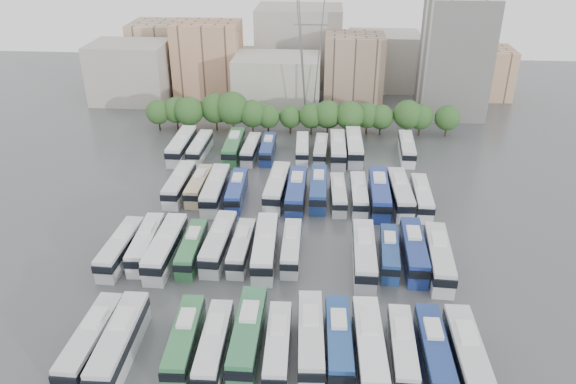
# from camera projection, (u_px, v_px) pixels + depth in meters

# --- Properties ---
(ground) EXTENTS (220.00, 220.00, 0.00)m
(ground) POSITION_uv_depth(u_px,v_px,m) (281.00, 238.00, 81.64)
(ground) COLOR #424447
(ground) RESTS_ON ground
(tree_line) EXTENTS (65.86, 7.80, 8.76)m
(tree_line) POSITION_uv_depth(u_px,v_px,m) (293.00, 113.00, 117.03)
(tree_line) COLOR black
(tree_line) RESTS_ON ground
(city_buildings) EXTENTS (102.00, 35.00, 20.00)m
(city_buildings) POSITION_uv_depth(u_px,v_px,m) (276.00, 61.00, 142.28)
(city_buildings) COLOR #9E998E
(city_buildings) RESTS_ON ground
(apartment_tower) EXTENTS (14.00, 14.00, 26.00)m
(apartment_tower) POSITION_uv_depth(u_px,v_px,m) (455.00, 57.00, 124.88)
(apartment_tower) COLOR silver
(apartment_tower) RESTS_ON ground
(electricity_pylon) EXTENTS (9.00, 6.91, 33.83)m
(electricity_pylon) POSITION_uv_depth(u_px,v_px,m) (311.00, 36.00, 117.33)
(electricity_pylon) COLOR slate
(electricity_pylon) RESTS_ON ground
(bus_r0_s1) EXTENTS (3.16, 12.73, 3.97)m
(bus_r0_s1) POSITION_uv_depth(u_px,v_px,m) (92.00, 340.00, 59.69)
(bus_r0_s1) COLOR silver
(bus_r0_s1) RESTS_ON ground
(bus_r0_s2) EXTENTS (3.08, 13.33, 4.17)m
(bus_r0_s2) POSITION_uv_depth(u_px,v_px,m) (120.00, 342.00, 59.32)
(bus_r0_s2) COLOR silver
(bus_r0_s2) RESTS_ON ground
(bus_r0_s4) EXTENTS (3.03, 11.96, 3.72)m
(bus_r0_s4) POSITION_uv_depth(u_px,v_px,m) (185.00, 339.00, 59.98)
(bus_r0_s4) COLOR #307141
(bus_r0_s4) RESTS_ON ground
(bus_r0_s5) EXTENTS (2.77, 11.84, 3.70)m
(bus_r0_s5) POSITION_uv_depth(u_px,v_px,m) (214.00, 345.00, 59.23)
(bus_r0_s5) COLOR silver
(bus_r0_s5) RESTS_ON ground
(bus_r0_s6) EXTENTS (2.86, 13.07, 4.10)m
(bus_r0_s6) POSITION_uv_depth(u_px,v_px,m) (248.00, 335.00, 60.38)
(bus_r0_s6) COLOR #2F6E46
(bus_r0_s6) RESTS_ON ground
(bus_r0_s7) EXTENTS (2.82, 11.56, 3.61)m
(bus_r0_s7) POSITION_uv_depth(u_px,v_px,m) (278.00, 346.00, 59.20)
(bus_r0_s7) COLOR silver
(bus_r0_s7) RESTS_ON ground
(bus_r0_s8) EXTENTS (3.38, 12.67, 3.94)m
(bus_r0_s8) POSITION_uv_depth(u_px,v_px,m) (311.00, 337.00, 60.11)
(bus_r0_s8) COLOR silver
(bus_r0_s8) RESTS_ON ground
(bus_r0_s9) EXTENTS (3.08, 12.20, 3.80)m
(bus_r0_s9) POSITION_uv_depth(u_px,v_px,m) (339.00, 341.00, 59.76)
(bus_r0_s9) COLOR navy
(bus_r0_s9) RESTS_ON ground
(bus_r0_s10) EXTENTS (3.32, 13.25, 4.13)m
(bus_r0_s10) POSITION_uv_depth(u_px,v_px,m) (369.00, 347.00, 58.64)
(bus_r0_s10) COLOR silver
(bus_r0_s10) RESTS_ON ground
(bus_r0_s11) EXTENTS (2.72, 11.52, 3.60)m
(bus_r0_s11) POSITION_uv_depth(u_px,v_px,m) (402.00, 349.00, 58.78)
(bus_r0_s11) COLOR silver
(bus_r0_s11) RESTS_ON ground
(bus_r0_s12) EXTENTS (2.76, 12.18, 3.81)m
(bus_r0_s12) POSITION_uv_depth(u_px,v_px,m) (434.00, 351.00, 58.35)
(bus_r0_s12) COLOR navy
(bus_r0_s12) RESTS_ON ground
(bus_r0_s13) EXTENTS (3.03, 13.21, 4.13)m
(bus_r0_s13) POSITION_uv_depth(u_px,v_px,m) (468.00, 357.00, 57.36)
(bus_r0_s13) COLOR silver
(bus_r0_s13) RESTS_ON ground
(bus_r1_s0) EXTENTS (3.18, 12.23, 3.80)m
(bus_r1_s0) POSITION_uv_depth(u_px,v_px,m) (121.00, 247.00, 75.99)
(bus_r1_s0) COLOR silver
(bus_r1_s0) RESTS_ON ground
(bus_r1_s1) EXTENTS (3.05, 12.11, 3.77)m
(bus_r1_s1) POSITION_uv_depth(u_px,v_px,m) (146.00, 243.00, 77.00)
(bus_r1_s1) COLOR silver
(bus_r1_s1) RESTS_ON ground
(bus_r1_s2) EXTENTS (3.10, 13.20, 4.13)m
(bus_r1_s2) POSITION_uv_depth(u_px,v_px,m) (166.00, 247.00, 75.80)
(bus_r1_s2) COLOR silver
(bus_r1_s2) RESTS_ON ground
(bus_r1_s3) EXTENTS (2.58, 11.25, 3.52)m
(bus_r1_s3) POSITION_uv_depth(u_px,v_px,m) (192.00, 248.00, 76.16)
(bus_r1_s3) COLOR #317342
(bus_r1_s3) RESTS_ON ground
(bus_r1_s4) EXTENTS (3.27, 12.73, 3.96)m
(bus_r1_s4) POSITION_uv_depth(u_px,v_px,m) (219.00, 242.00, 77.02)
(bus_r1_s4) COLOR silver
(bus_r1_s4) RESTS_ON ground
(bus_r1_s5) EXTENTS (2.69, 11.20, 3.50)m
(bus_r1_s5) POSITION_uv_depth(u_px,v_px,m) (242.00, 247.00, 76.40)
(bus_r1_s5) COLOR silver
(bus_r1_s5) RESTS_ON ground
(bus_r1_s6) EXTENTS (3.41, 13.39, 4.17)m
(bus_r1_s6) POSITION_uv_depth(u_px,v_px,m) (265.00, 247.00, 75.81)
(bus_r1_s6) COLOR silver
(bus_r1_s6) RESTS_ON ground
(bus_r1_s7) EXTENTS (2.57, 11.13, 3.48)m
(bus_r1_s7) POSITION_uv_depth(u_px,v_px,m) (291.00, 247.00, 76.39)
(bus_r1_s7) COLOR silver
(bus_r1_s7) RESTS_ON ground
(bus_r1_s10) EXTENTS (2.96, 13.19, 4.13)m
(bus_r1_s10) POSITION_uv_depth(u_px,v_px,m) (364.00, 254.00, 74.29)
(bus_r1_s10) COLOR silver
(bus_r1_s10) RESTS_ON ground
(bus_r1_s11) EXTENTS (2.92, 10.97, 3.41)m
(bus_r1_s11) POSITION_uv_depth(u_px,v_px,m) (389.00, 252.00, 75.29)
(bus_r1_s11) COLOR navy
(bus_r1_s11) RESTS_ON ground
(bus_r1_s12) EXTENTS (2.95, 12.78, 4.00)m
(bus_r1_s12) POSITION_uv_depth(u_px,v_px,m) (414.00, 250.00, 75.19)
(bus_r1_s12) COLOR navy
(bus_r1_s12) RESTS_ON ground
(bus_r1_s13) EXTENTS (3.48, 13.22, 4.11)m
(bus_r1_s13) POSITION_uv_depth(u_px,v_px,m) (439.00, 257.00, 73.63)
(bus_r1_s13) COLOR silver
(bus_r1_s13) RESTS_ON ground
(bus_r2_s1) EXTENTS (2.99, 12.48, 3.90)m
(bus_r2_s1) POSITION_uv_depth(u_px,v_px,m) (179.00, 184.00, 93.28)
(bus_r2_s1) COLOR silver
(bus_r2_s1) RESTS_ON ground
(bus_r2_s2) EXTENTS (2.74, 11.27, 3.52)m
(bus_r2_s2) POSITION_uv_depth(u_px,v_px,m) (199.00, 185.00, 93.18)
(bus_r2_s2) COLOR tan
(bus_r2_s2) RESTS_ON ground
(bus_r2_s3) EXTENTS (2.95, 13.11, 4.11)m
(bus_r2_s3) POSITION_uv_depth(u_px,v_px,m) (215.00, 189.00, 91.29)
(bus_r2_s3) COLOR silver
(bus_r2_s3) RESTS_ON ground
(bus_r2_s4) EXTENTS (2.80, 11.54, 3.60)m
(bus_r2_s4) POSITION_uv_depth(u_px,v_px,m) (237.00, 190.00, 91.51)
(bus_r2_s4) COLOR navy
(bus_r2_s4) RESTS_ON ground
(bus_r2_s6) EXTENTS (3.54, 13.34, 4.15)m
(bus_r2_s6) POSITION_uv_depth(u_px,v_px,m) (277.00, 187.00, 92.03)
(bus_r2_s6) COLOR silver
(bus_r2_s6) RESTS_ON ground
(bus_r2_s7) EXTENTS (2.95, 13.09, 4.10)m
(bus_r2_s7) POSITION_uv_depth(u_px,v_px,m) (296.00, 191.00, 90.56)
(bus_r2_s7) COLOR navy
(bus_r2_s7) RESTS_ON ground
(bus_r2_s8) EXTENTS (2.77, 12.39, 3.88)m
(bus_r2_s8) POSITION_uv_depth(u_px,v_px,m) (318.00, 188.00, 91.79)
(bus_r2_s8) COLOR navy
(bus_r2_s8) RESTS_ON ground
(bus_r2_s9) EXTENTS (2.85, 10.95, 3.41)m
(bus_r2_s9) POSITION_uv_depth(u_px,v_px,m) (338.00, 194.00, 90.48)
(bus_r2_s9) COLOR silver
(bus_r2_s9) RESTS_ON ground
(bus_r2_s10) EXTENTS (2.65, 11.49, 3.60)m
(bus_r2_s10) POSITION_uv_depth(u_px,v_px,m) (359.00, 194.00, 90.26)
(bus_r2_s10) COLOR silver
(bus_r2_s10) RESTS_ON ground
(bus_r2_s11) EXTENTS (3.06, 13.58, 4.25)m
(bus_r2_s11) POSITION_uv_depth(u_px,v_px,m) (379.00, 193.00, 89.93)
(bus_r2_s11) COLOR navy
(bus_r2_s11) RESTS_ON ground
(bus_r2_s12) EXTENTS (3.37, 13.24, 4.12)m
(bus_r2_s12) POSITION_uv_depth(u_px,v_px,m) (400.00, 193.00, 89.96)
(bus_r2_s12) COLOR silver
(bus_r2_s12) RESTS_ON ground
(bus_r2_s13) EXTENTS (2.79, 11.76, 3.68)m
(bus_r2_s13) POSITION_uv_depth(u_px,v_px,m) (422.00, 197.00, 89.31)
(bus_r2_s13) COLOR silver
(bus_r2_s13) RESTS_ON ground
(bus_r3_s0) EXTENTS (3.07, 13.32, 4.17)m
(bus_r3_s0) POSITION_uv_depth(u_px,v_px,m) (182.00, 145.00, 107.76)
(bus_r3_s0) COLOR white
(bus_r3_s0) RESTS_ON ground
(bus_r3_s1) EXTENTS (2.87, 11.64, 3.63)m
(bus_r3_s1) POSITION_uv_depth(u_px,v_px,m) (200.00, 147.00, 107.66)
(bus_r3_s1) COLOR silver
(bus_r3_s1) RESTS_ON ground
(bus_r3_s3) EXTENTS (2.99, 12.81, 4.01)m
(bus_r3_s3) POSITION_uv_depth(u_px,v_px,m) (234.00, 146.00, 107.48)
(bus_r3_s3) COLOR #2F6E3D
(bus_r3_s3) RESTS_ON ground
(bus_r3_s4) EXTENTS (2.79, 11.04, 3.44)m
(bus_r3_s4) POSITION_uv_depth(u_px,v_px,m) (251.00, 149.00, 107.12)
(bus_r3_s4) COLOR silver
(bus_r3_s4) RESTS_ON ground
(bus_r3_s5) EXTENTS (2.44, 10.90, 3.41)m
(bus_r3_s5) POSITION_uv_depth(u_px,v_px,m) (268.00, 148.00, 107.32)
(bus_r3_s5) COLOR navy
(bus_r3_s5) RESTS_ON ground
(bus_r3_s7) EXTENTS (2.83, 11.06, 3.44)m
(bus_r3_s7) POSITION_uv_depth(u_px,v_px,m) (302.00, 148.00, 107.47)
(bus_r3_s7) COLOR silver
(bus_r3_s7) RESTS_ON ground
(bus_r3_s8) EXTENTS (2.70, 10.95, 3.41)m
(bus_r3_s8) POSITION_uv_depth(u_px,v_px,m) (321.00, 150.00, 106.84)
(bus_r3_s8) COLOR silver
(bus_r3_s8) RESTS_ON ground
(bus_r3_s9) EXTENTS (3.08, 12.91, 4.03)m
(bus_r3_s9) POSITION_uv_depth(u_px,v_px,m) (338.00, 149.00, 106.40)
(bus_r3_s9) COLOR silver
(bus_r3_s9) RESTS_ON ground
(bus_r3_s10) EXTENTS (3.15, 13.37, 4.18)m
(bus_r3_s10) POSITION_uv_depth(u_px,v_px,m) (354.00, 146.00, 107.28)
(bus_r3_s10) COLOR silver
(bus_r3_s10) RESTS_ON ground
(bus_r3_s13) EXTENTS (3.04, 12.02, 3.74)m
(bus_r3_s13) POSITION_uv_depth(u_px,v_px,m) (407.00, 148.00, 107.09)
(bus_r3_s13) COLOR silver
(bus_r3_s13) RESTS_ON ground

